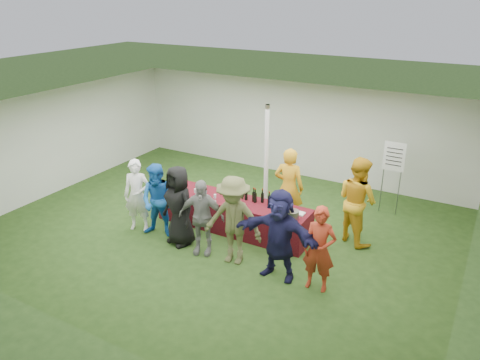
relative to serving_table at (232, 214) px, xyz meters
The scene contains 18 objects.
ground 0.45m from the serving_table, 148.60° to the right, with size 60.00×60.00×0.00m, color #284719.
tent 1.48m from the serving_table, 74.74° to the left, with size 10.00×10.00×10.00m.
serving_table is the anchor object (origin of this frame).
wine_bottles 0.87m from the serving_table, 11.59° to the left, with size 0.90×0.14×0.32m.
wine_glasses 1.08m from the serving_table, 164.25° to the right, with size 1.20×0.10×0.16m.
water_bottle 0.49m from the serving_table, 106.45° to the left, with size 0.07×0.07×0.23m.
bar_towel 1.62m from the serving_table, ahead, with size 0.25×0.18×0.03m, color white.
dump_bucket 1.63m from the serving_table, ahead, with size 0.27×0.27×0.18m, color slate.
wine_list_sign 3.98m from the serving_table, 42.22° to the left, with size 0.50×0.03×1.80m.
staff_pourer 1.40m from the serving_table, 38.56° to the left, with size 0.68×0.45×1.87m, color orange.
staff_back 2.75m from the serving_table, 18.87° to the left, with size 0.93×0.72×1.91m, color gold.
customer_0 2.15m from the serving_table, 151.31° to the right, with size 0.60×0.40×1.66m, color white.
customer_1 1.67m from the serving_table, 140.85° to the right, with size 0.81×0.63×1.66m, color blue.
customer_2 1.35m from the serving_table, 121.90° to the right, with size 0.85×0.55×1.74m, color black.
customer_3 1.24m from the serving_table, 91.68° to the right, with size 0.95×0.39×1.62m, color gray.
customer_4 1.46m from the serving_table, 58.38° to the right, with size 1.18×0.68×1.83m, color brown.
customer_5 2.13m from the serving_table, 34.74° to the right, with size 1.65×0.53×1.78m, color #19183F.
customer_6 2.78m from the serving_table, 25.33° to the right, with size 0.59×0.39×1.62m, color #9F2D18.
Camera 1 is at (5.02, -7.98, 5.07)m, focal length 35.00 mm.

